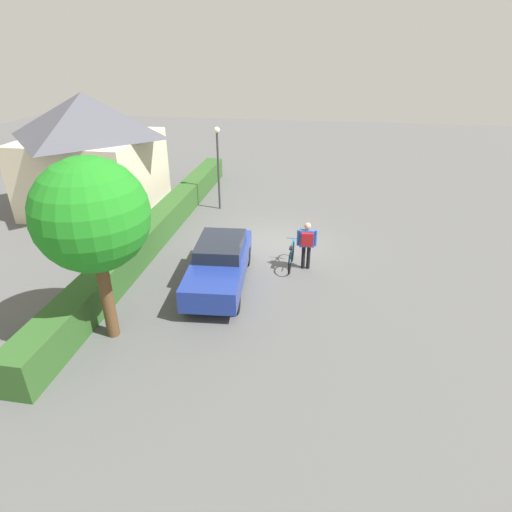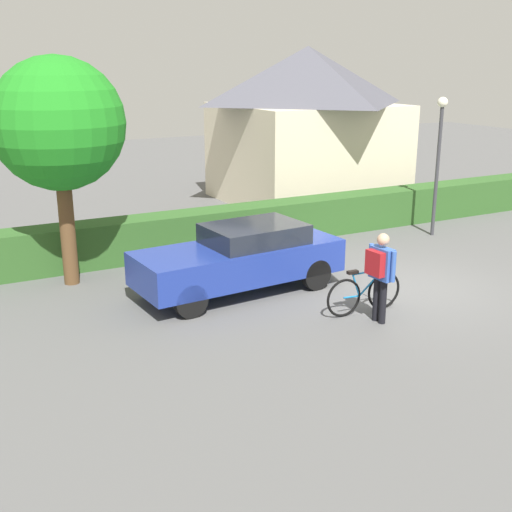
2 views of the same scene
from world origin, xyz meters
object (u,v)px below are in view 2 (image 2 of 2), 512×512
object	(u,v)px
person_rider	(380,269)
parked_car_near	(241,257)
tree_kerbside	(58,125)
street_lamp	(439,146)
bicycle	(364,293)

from	to	relation	value
person_rider	parked_car_near	bearing A→B (deg)	119.29
tree_kerbside	street_lamp	bearing A→B (deg)	-3.12
bicycle	street_lamp	size ratio (longest dim) A/B	0.45
street_lamp	tree_kerbside	bearing A→B (deg)	176.88
person_rider	street_lamp	xyz separation A→B (m)	(5.40, 4.41, 1.45)
parked_car_near	tree_kerbside	xyz separation A→B (m)	(-3.10, 2.25, 2.70)
bicycle	tree_kerbside	world-z (taller)	tree_kerbside
bicycle	street_lamp	distance (m)	6.93
bicycle	tree_kerbside	bearing A→B (deg)	136.48
parked_car_near	street_lamp	world-z (taller)	street_lamp
parked_car_near	person_rider	bearing A→B (deg)	-60.71
parked_car_near	person_rider	xyz separation A→B (m)	(1.52, -2.71, 0.29)
parked_car_near	bicycle	xyz separation A→B (m)	(1.58, -2.19, -0.36)
person_rider	tree_kerbside	size ratio (longest dim) A/B	0.35
bicycle	street_lamp	xyz separation A→B (m)	(5.34, 3.90, 2.10)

